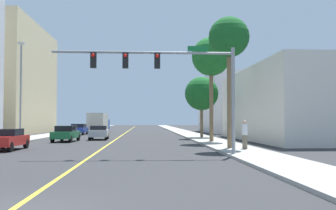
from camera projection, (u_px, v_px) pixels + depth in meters
ground at (122, 135)px, 49.88m from camera, size 192.00×192.00×0.00m
sidewalk_left at (52, 135)px, 49.34m from camera, size 3.05×168.00×0.15m
sidewalk_right at (190, 134)px, 50.43m from camera, size 3.05×168.00×0.15m
lane_marking_center at (122, 135)px, 49.88m from camera, size 0.16×144.00×0.01m
building_right_near at (317, 105)px, 37.86m from camera, size 14.53×21.23×6.95m
building_right_far at (252, 104)px, 61.83m from camera, size 14.93×16.72×9.06m
traffic_signal_mast at (171, 72)px, 21.07m from camera, size 9.99×0.36×5.91m
street_lamp at (21, 86)px, 33.58m from camera, size 0.56×0.28×8.65m
palm_near at (229, 39)px, 25.51m from camera, size 2.70×2.70×8.68m
palm_mid at (211, 57)px, 33.25m from camera, size 3.36×3.36×9.00m
palm_far at (202, 94)px, 40.90m from camera, size 3.57×3.57×6.43m
car_blue at (79, 129)px, 51.45m from camera, size 2.03×4.09×1.46m
car_red at (7, 139)px, 25.27m from camera, size 1.82×4.23×1.40m
car_silver at (99, 132)px, 38.67m from camera, size 1.91×3.90×1.41m
car_green at (66, 133)px, 35.09m from camera, size 1.94×4.38×1.45m
delivery_truck at (99, 122)px, 58.87m from camera, size 2.68×7.85×3.01m
pedestrian at (245, 134)px, 24.48m from camera, size 0.38×0.38×1.81m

